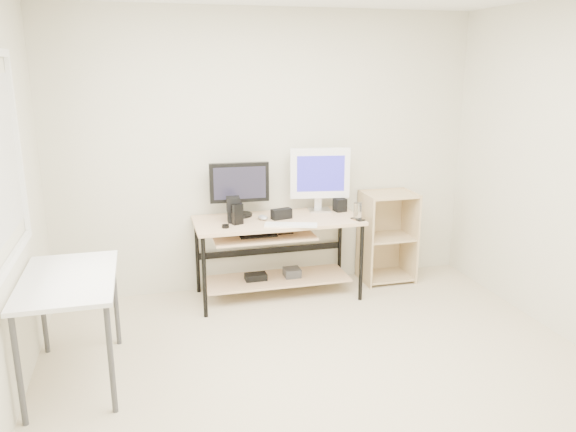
{
  "coord_description": "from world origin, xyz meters",
  "views": [
    {
      "loc": [
        -1.16,
        -3.1,
        2.1
      ],
      "look_at": [
        0.0,
        1.3,
        0.87
      ],
      "focal_mm": 35.0,
      "sensor_mm": 36.0,
      "label": 1
    }
  ],
  "objects_px": {
    "side_table": "(69,289)",
    "white_imac": "(320,175)",
    "black_monitor": "(239,186)",
    "desk": "(275,241)",
    "shelf_unit": "(386,236)",
    "audio_controller": "(237,214)"
  },
  "relations": [
    {
      "from": "side_table",
      "to": "white_imac",
      "type": "bearing_deg",
      "value": 30.06
    },
    {
      "from": "black_monitor",
      "to": "white_imac",
      "type": "bearing_deg",
      "value": 1.92
    },
    {
      "from": "desk",
      "to": "black_monitor",
      "type": "height_order",
      "value": "black_monitor"
    },
    {
      "from": "black_monitor",
      "to": "audio_controller",
      "type": "distance_m",
      "value": 0.34
    },
    {
      "from": "side_table",
      "to": "shelf_unit",
      "type": "xyz_separation_m",
      "value": [
        2.83,
        1.22,
        -0.22
      ]
    },
    {
      "from": "side_table",
      "to": "black_monitor",
      "type": "bearing_deg",
      "value": 42.22
    },
    {
      "from": "audio_controller",
      "to": "desk",
      "type": "bearing_deg",
      "value": -6.06
    },
    {
      "from": "shelf_unit",
      "to": "white_imac",
      "type": "relative_size",
      "value": 1.5
    },
    {
      "from": "white_imac",
      "to": "audio_controller",
      "type": "height_order",
      "value": "white_imac"
    },
    {
      "from": "black_monitor",
      "to": "desk",
      "type": "bearing_deg",
      "value": -30.12
    },
    {
      "from": "side_table",
      "to": "white_imac",
      "type": "distance_m",
      "value": 2.5
    },
    {
      "from": "side_table",
      "to": "shelf_unit",
      "type": "relative_size",
      "value": 1.11
    },
    {
      "from": "side_table",
      "to": "audio_controller",
      "type": "distance_m",
      "value": 1.63
    },
    {
      "from": "desk",
      "to": "audio_controller",
      "type": "relative_size",
      "value": 8.24
    },
    {
      "from": "side_table",
      "to": "shelf_unit",
      "type": "distance_m",
      "value": 3.09
    },
    {
      "from": "shelf_unit",
      "to": "black_monitor",
      "type": "xyz_separation_m",
      "value": [
        -1.46,
        0.02,
        0.58
      ]
    },
    {
      "from": "black_monitor",
      "to": "side_table",
      "type": "bearing_deg",
      "value": -135.4
    },
    {
      "from": "desk",
      "to": "shelf_unit",
      "type": "relative_size",
      "value": 1.67
    },
    {
      "from": "audio_controller",
      "to": "white_imac",
      "type": "bearing_deg",
      "value": -2.48
    },
    {
      "from": "desk",
      "to": "black_monitor",
      "type": "xyz_separation_m",
      "value": [
        -0.29,
        0.18,
        0.5
      ]
    },
    {
      "from": "side_table",
      "to": "audio_controller",
      "type": "xyz_separation_m",
      "value": [
        1.3,
        0.97,
        0.17
      ]
    },
    {
      "from": "side_table",
      "to": "white_imac",
      "type": "xyz_separation_m",
      "value": [
        2.14,
        1.24,
        0.43
      ]
    }
  ]
}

